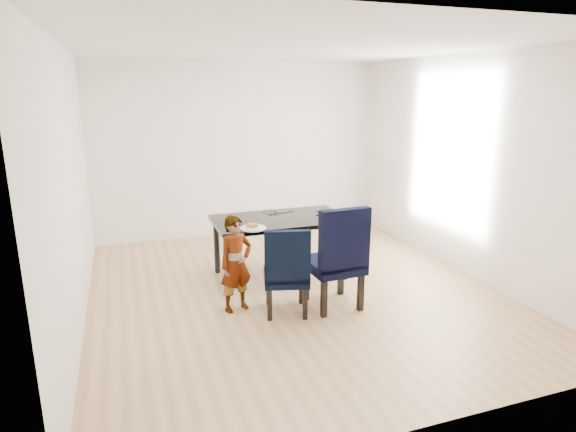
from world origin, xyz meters
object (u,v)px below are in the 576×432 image
object	(u,v)px
dining_table	(280,247)
chair_left	(286,269)
child	(236,264)
plate	(253,228)
laptop	(328,211)
chair_right	(334,256)

from	to	relation	value
dining_table	chair_left	xyz separation A→B (m)	(-0.26, -0.98, 0.10)
child	chair_left	bearing A→B (deg)	-42.78
chair_left	plate	world-z (taller)	chair_left
dining_table	child	bearing A→B (deg)	-134.03
plate	laptop	size ratio (longest dim) A/B	0.80
chair_left	laptop	size ratio (longest dim) A/B	2.59
chair_left	laptop	xyz separation A→B (m)	(0.94, 1.06, 0.29)
dining_table	chair_right	world-z (taller)	chair_right
chair_right	laptop	world-z (taller)	chair_right
dining_table	chair_right	xyz separation A→B (m)	(0.27, -0.99, 0.19)
dining_table	plate	xyz separation A→B (m)	(-0.43, -0.35, 0.38)
dining_table	plate	size ratio (longest dim) A/B	5.51
laptop	plate	bearing A→B (deg)	16.91
child	laptop	distance (m)	1.66
chair_right	plate	size ratio (longest dim) A/B	3.88
chair_left	chair_right	bearing A→B (deg)	13.49
child	dining_table	bearing A→B (deg)	28.31
chair_right	dining_table	bearing A→B (deg)	103.05
dining_table	plate	bearing A→B (deg)	-140.98
chair_right	plate	world-z (taller)	chair_right
dining_table	child	size ratio (longest dim) A/B	1.56
plate	chair_left	bearing A→B (deg)	-74.63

